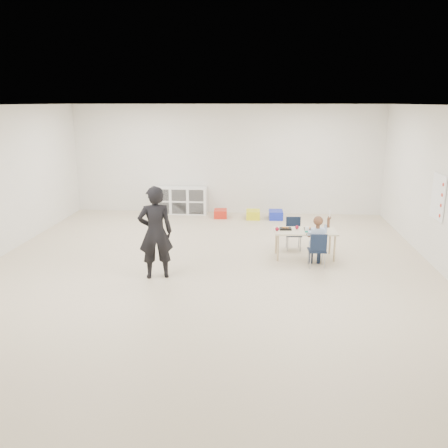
# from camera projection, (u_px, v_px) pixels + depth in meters

# --- Properties ---
(room) EXTENTS (9.00, 9.02, 2.80)m
(room) POSITION_uv_depth(u_px,v_px,m) (207.00, 191.00, 7.91)
(room) COLOR beige
(room) RESTS_ON ground
(table) EXTENTS (1.18, 0.63, 0.53)m
(table) POSITION_uv_depth(u_px,v_px,m) (305.00, 244.00, 8.89)
(table) COLOR beige
(table) RESTS_ON ground
(chair_near) EXTENTS (0.32, 0.30, 0.63)m
(chair_near) POSITION_uv_depth(u_px,v_px,m) (317.00, 250.00, 8.38)
(chair_near) COLOR #101B31
(chair_near) RESTS_ON ground
(chair_far) EXTENTS (0.32, 0.30, 0.63)m
(chair_far) POSITION_uv_depth(u_px,v_px,m) (294.00, 234.00, 9.37)
(chair_far) COLOR #101B31
(chair_far) RESTS_ON ground
(child) EXTENTS (0.44, 0.44, 1.00)m
(child) POSITION_uv_depth(u_px,v_px,m) (317.00, 240.00, 8.33)
(child) COLOR #BAD9FC
(child) RESTS_ON chair_near
(lunch_tray_near) EXTENTS (0.23, 0.17, 0.03)m
(lunch_tray_near) POSITION_uv_depth(u_px,v_px,m) (310.00, 229.00, 8.86)
(lunch_tray_near) COLOR black
(lunch_tray_near) RESTS_ON table
(lunch_tray_far) EXTENTS (0.23, 0.17, 0.03)m
(lunch_tray_far) POSITION_uv_depth(u_px,v_px,m) (285.00, 229.00, 8.88)
(lunch_tray_far) COLOR black
(lunch_tray_far) RESTS_ON table
(milk_carton) EXTENTS (0.07, 0.07, 0.10)m
(milk_carton) POSITION_uv_depth(u_px,v_px,m) (307.00, 230.00, 8.67)
(milk_carton) COLOR white
(milk_carton) RESTS_ON table
(bread_roll) EXTENTS (0.09, 0.09, 0.07)m
(bread_roll) POSITION_uv_depth(u_px,v_px,m) (324.00, 230.00, 8.69)
(bread_roll) COLOR #D9AB59
(bread_roll) RESTS_ON table
(apple_near) EXTENTS (0.07, 0.07, 0.07)m
(apple_near) POSITION_uv_depth(u_px,v_px,m) (297.00, 227.00, 8.90)
(apple_near) COLOR maroon
(apple_near) RESTS_ON table
(apple_far) EXTENTS (0.07, 0.07, 0.07)m
(apple_far) POSITION_uv_depth(u_px,v_px,m) (277.00, 229.00, 8.79)
(apple_far) COLOR maroon
(apple_far) RESTS_ON table
(cubby_shelf) EXTENTS (1.40, 0.40, 0.70)m
(cubby_shelf) POSITION_uv_depth(u_px,v_px,m) (180.00, 200.00, 12.40)
(cubby_shelf) COLOR white
(cubby_shelf) RESTS_ON ground
(rules_poster) EXTENTS (0.02, 0.60, 0.80)m
(rules_poster) POSITION_uv_depth(u_px,v_px,m) (438.00, 197.00, 8.23)
(rules_poster) COLOR white
(rules_poster) RESTS_ON room
(adult) EXTENTS (0.65, 0.52, 1.55)m
(adult) POSITION_uv_depth(u_px,v_px,m) (155.00, 232.00, 7.76)
(adult) COLOR black
(adult) RESTS_ON ground
(bin_red) EXTENTS (0.35, 0.43, 0.20)m
(bin_red) POSITION_uv_depth(u_px,v_px,m) (221.00, 214.00, 12.02)
(bin_red) COLOR red
(bin_red) RESTS_ON ground
(bin_yellow) EXTENTS (0.35, 0.44, 0.21)m
(bin_yellow) POSITION_uv_depth(u_px,v_px,m) (253.00, 214.00, 11.90)
(bin_yellow) COLOR yellow
(bin_yellow) RESTS_ON ground
(bin_blue) EXTENTS (0.35, 0.45, 0.21)m
(bin_blue) POSITION_uv_depth(u_px,v_px,m) (276.00, 215.00, 11.86)
(bin_blue) COLOR #1728B0
(bin_blue) RESTS_ON ground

